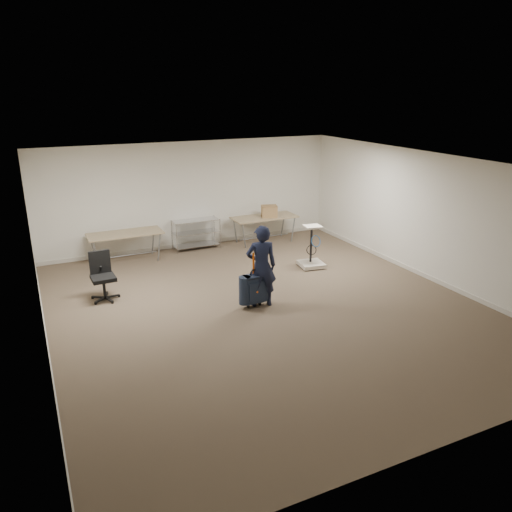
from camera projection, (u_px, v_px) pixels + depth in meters
ground at (266, 307)px, 9.80m from camera, size 9.00×9.00×0.00m
room_shell at (238, 282)px, 10.97m from camera, size 8.00×9.00×9.00m
folding_table_left at (125, 235)px, 12.20m from camera, size 1.80×0.75×0.73m
folding_table_right at (264, 218)px, 13.73m from camera, size 1.80×0.75×0.73m
wire_shelf at (196, 233)px, 13.26m from camera, size 1.22×0.47×0.80m
person at (261, 266)px, 9.66m from camera, size 0.68×0.53×1.64m
suitcase at (254, 289)px, 9.72m from camera, size 0.42×0.26×1.12m
office_chair at (104, 285)px, 10.11m from camera, size 0.60×0.60×0.99m
equipment_cart at (312, 256)px, 11.94m from camera, size 0.63×0.63×1.02m
cardboard_box at (269, 211)px, 13.65m from camera, size 0.50×0.43×0.31m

